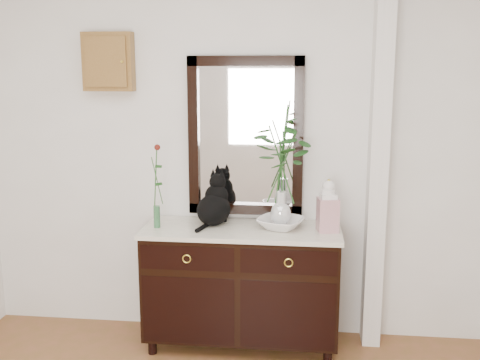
# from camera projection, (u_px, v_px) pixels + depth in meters

# --- Properties ---
(wall_back) EXTENTS (3.60, 0.04, 2.70)m
(wall_back) POSITION_uv_depth(u_px,v_px,m) (232.00, 149.00, 3.93)
(wall_back) COLOR white
(wall_back) RESTS_ON ground
(pilaster) EXTENTS (0.12, 0.20, 2.70)m
(pilaster) POSITION_uv_depth(u_px,v_px,m) (378.00, 153.00, 3.74)
(pilaster) COLOR white
(pilaster) RESTS_ON ground
(sideboard) EXTENTS (1.33, 0.52, 0.82)m
(sideboard) POSITION_uv_depth(u_px,v_px,m) (242.00, 281.00, 3.85)
(sideboard) COLOR black
(sideboard) RESTS_ON ground
(wall_mirror) EXTENTS (0.80, 0.06, 1.10)m
(wall_mirror) POSITION_uv_depth(u_px,v_px,m) (246.00, 137.00, 3.89)
(wall_mirror) COLOR black
(wall_mirror) RESTS_ON wall_back
(key_cabinet) EXTENTS (0.35, 0.10, 0.40)m
(key_cabinet) POSITION_uv_depth(u_px,v_px,m) (109.00, 62.00, 3.87)
(key_cabinet) COLOR brown
(key_cabinet) RESTS_ON wall_back
(cat) EXTENTS (0.32, 0.36, 0.35)m
(cat) POSITION_uv_depth(u_px,v_px,m) (214.00, 199.00, 3.83)
(cat) COLOR black
(cat) RESTS_ON sideboard
(lotus_bowl) EXTENTS (0.38, 0.38, 0.07)m
(lotus_bowl) POSITION_uv_depth(u_px,v_px,m) (281.00, 223.00, 3.76)
(lotus_bowl) COLOR white
(lotus_bowl) RESTS_ON sideboard
(vase_branches) EXTENTS (0.43, 0.43, 0.82)m
(vase_branches) POSITION_uv_depth(u_px,v_px,m) (281.00, 165.00, 3.68)
(vase_branches) COLOR silver
(vase_branches) RESTS_ON lotus_bowl
(bud_vase_rose) EXTENTS (0.09, 0.09, 0.58)m
(bud_vase_rose) POSITION_uv_depth(u_px,v_px,m) (156.00, 186.00, 3.73)
(bud_vase_rose) COLOR #34693F
(bud_vase_rose) RESTS_ON sideboard
(ginger_jar) EXTENTS (0.15, 0.15, 0.35)m
(ginger_jar) POSITION_uv_depth(u_px,v_px,m) (328.00, 205.00, 3.67)
(ginger_jar) COLOR white
(ginger_jar) RESTS_ON sideboard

